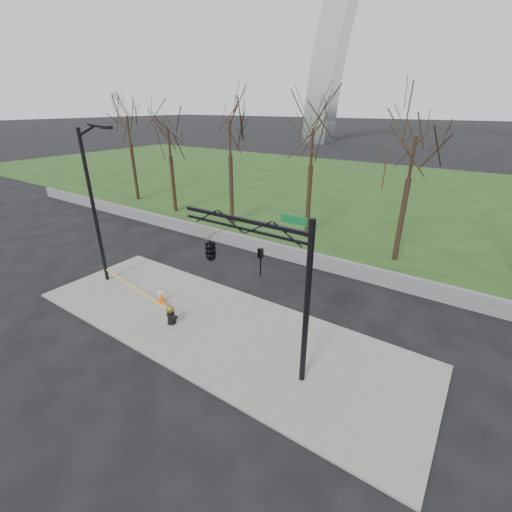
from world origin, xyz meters
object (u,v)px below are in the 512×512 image
Objects in this scene: fire_hydrant at (171,315)px; street_light at (94,198)px; traffic_signal_mast at (227,253)px; traffic_cone at (161,295)px.

street_light is (-5.85, 0.92, 4.16)m from fire_hydrant.
street_light is 1.37× the size of traffic_signal_mast.
street_light is (-4.07, -0.05, 4.24)m from traffic_cone.
traffic_signal_mast is (8.91, -0.65, -0.55)m from street_light.
fire_hydrant is at bearing -174.52° from traffic_signal_mast.
traffic_signal_mast reaches higher than fire_hydrant.
fire_hydrant is 7.24m from street_light.
traffic_cone is 6.13m from traffic_signal_mast.
fire_hydrant is 2.04m from traffic_cone.
fire_hydrant is 0.11× the size of street_light.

